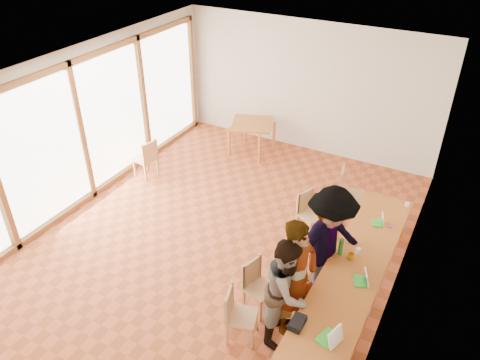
# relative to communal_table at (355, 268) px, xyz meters

# --- Properties ---
(ground) EXTENTS (8.00, 8.00, 0.00)m
(ground) POSITION_rel_communal_table_xyz_m (-2.50, 0.31, -0.70)
(ground) COLOR #AE4E2A
(ground) RESTS_ON ground
(wall_back) EXTENTS (6.00, 0.10, 3.00)m
(wall_back) POSITION_rel_communal_table_xyz_m (-2.50, 4.31, 0.80)
(wall_back) COLOR beige
(wall_back) RESTS_ON ground
(wall_front) EXTENTS (6.00, 0.10, 3.00)m
(wall_front) POSITION_rel_communal_table_xyz_m (-2.50, -3.69, 0.80)
(wall_front) COLOR beige
(wall_front) RESTS_ON ground
(wall_right) EXTENTS (0.10, 8.00, 3.00)m
(wall_right) POSITION_rel_communal_table_xyz_m (0.50, 0.31, 0.80)
(wall_right) COLOR beige
(wall_right) RESTS_ON ground
(window_wall) EXTENTS (0.10, 8.00, 3.00)m
(window_wall) POSITION_rel_communal_table_xyz_m (-5.46, 0.31, 0.80)
(window_wall) COLOR white
(window_wall) RESTS_ON ground
(ceiling) EXTENTS (6.00, 8.00, 0.04)m
(ceiling) POSITION_rel_communal_table_xyz_m (-2.50, 0.31, 2.32)
(ceiling) COLOR white
(ceiling) RESTS_ON wall_back
(communal_table) EXTENTS (0.80, 4.00, 0.75)m
(communal_table) POSITION_rel_communal_table_xyz_m (0.00, 0.00, 0.00)
(communal_table) COLOR #B87628
(communal_table) RESTS_ON ground
(side_table) EXTENTS (0.90, 0.90, 0.75)m
(side_table) POSITION_rel_communal_table_xyz_m (-3.48, 3.51, -0.03)
(side_table) COLOR #B87628
(side_table) RESTS_ON ground
(chair_near) EXTENTS (0.49, 0.49, 0.45)m
(chair_near) POSITION_rel_communal_table_xyz_m (-1.22, -1.36, -0.19)
(chair_near) COLOR tan
(chair_near) RESTS_ON ground
(chair_mid) EXTENTS (0.49, 0.49, 0.45)m
(chair_mid) POSITION_rel_communal_table_xyz_m (-1.23, -0.73, -0.19)
(chair_mid) COLOR tan
(chair_mid) RESTS_ON ground
(chair_far) EXTENTS (0.50, 0.50, 0.43)m
(chair_far) POSITION_rel_communal_table_xyz_m (-1.24, 1.33, -0.20)
(chair_far) COLOR tan
(chair_far) RESTS_ON ground
(chair_empty) EXTENTS (0.57, 0.57, 0.55)m
(chair_empty) POSITION_rel_communal_table_xyz_m (-0.78, 2.06, -0.07)
(chair_empty) COLOR tan
(chair_empty) RESTS_ON ground
(chair_spare) EXTENTS (0.47, 0.47, 0.47)m
(chair_spare) POSITION_rel_communal_table_xyz_m (-4.89, 1.44, -0.17)
(chair_spare) COLOR tan
(chair_spare) RESTS_ON ground
(person_near) EXTENTS (0.61, 0.76, 1.84)m
(person_near) POSITION_rel_communal_table_xyz_m (-0.57, -0.82, 0.22)
(person_near) COLOR gray
(person_near) RESTS_ON ground
(person_mid) EXTENTS (0.68, 0.84, 1.64)m
(person_mid) POSITION_rel_communal_table_xyz_m (-0.64, -0.98, 0.12)
(person_mid) COLOR gray
(person_mid) RESTS_ON ground
(person_far) EXTENTS (1.14, 1.42, 1.92)m
(person_far) POSITION_rel_communal_table_xyz_m (-0.42, -0.01, 0.26)
(person_far) COLOR gray
(person_far) RESTS_ON ground
(laptop_near) EXTENTS (0.30, 0.32, 0.23)m
(laptop_near) POSITION_rel_communal_table_xyz_m (0.13, -1.43, 0.11)
(laptop_near) COLOR green
(laptop_near) RESTS_ON communal_table
(laptop_mid) EXTENTS (0.26, 0.28, 0.19)m
(laptop_mid) POSITION_rel_communal_table_xyz_m (0.18, -0.28, 0.10)
(laptop_mid) COLOR green
(laptop_mid) RESTS_ON communal_table
(laptop_far) EXTENTS (0.23, 0.25, 0.18)m
(laptop_far) POSITION_rel_communal_table_xyz_m (0.05, 1.14, 0.10)
(laptop_far) COLOR green
(laptop_far) RESTS_ON communal_table
(yellow_mug) EXTENTS (0.12, 0.12, 0.09)m
(yellow_mug) POSITION_rel_communal_table_xyz_m (-0.11, 0.11, 0.09)
(yellow_mug) COLOR orange
(yellow_mug) RESTS_ON communal_table
(green_bottle) EXTENTS (0.07, 0.07, 0.28)m
(green_bottle) POSITION_rel_communal_table_xyz_m (-0.28, 0.12, 0.19)
(green_bottle) COLOR #1B611F
(green_bottle) RESTS_ON communal_table
(clear_glass) EXTENTS (0.07, 0.07, 0.09)m
(clear_glass) POSITION_rel_communal_table_xyz_m (-0.05, 0.27, 0.09)
(clear_glass) COLOR silver
(clear_glass) RESTS_ON communal_table
(condiment_cup) EXTENTS (0.08, 0.08, 0.06)m
(condiment_cup) POSITION_rel_communal_table_xyz_m (0.33, 1.85, 0.08)
(condiment_cup) COLOR white
(condiment_cup) RESTS_ON communal_table
(pink_phone) EXTENTS (0.05, 0.10, 0.01)m
(pink_phone) POSITION_rel_communal_table_xyz_m (0.23, 1.16, 0.05)
(pink_phone) COLOR #C73D88
(pink_phone) RESTS_ON communal_table
(black_pouch) EXTENTS (0.16, 0.26, 0.09)m
(black_pouch) POSITION_rel_communal_table_xyz_m (-0.32, -1.40, 0.09)
(black_pouch) COLOR black
(black_pouch) RESTS_ON communal_table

